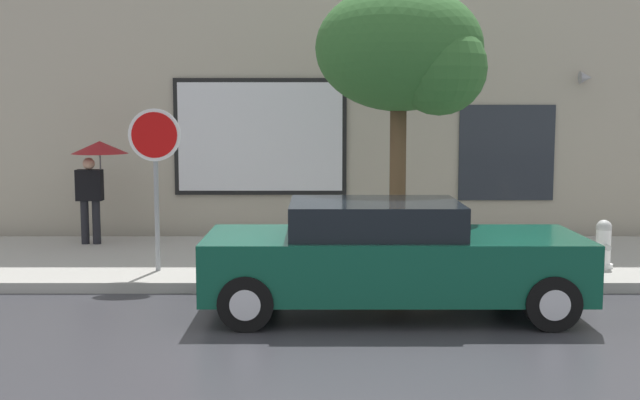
% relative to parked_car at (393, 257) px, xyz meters
% --- Properties ---
extents(ground_plane, '(60.00, 60.00, 0.00)m').
position_rel_parked_car_xyz_m(ground_plane, '(-0.45, 0.01, -0.70)').
color(ground_plane, '#333338').
extents(sidewalk, '(20.00, 4.00, 0.15)m').
position_rel_parked_car_xyz_m(sidewalk, '(-0.45, 3.01, -0.62)').
color(sidewalk, '#A3A099').
rests_on(sidewalk, ground).
extents(building_facade, '(20.00, 0.67, 7.00)m').
position_rel_parked_car_xyz_m(building_facade, '(-0.46, 5.51, 2.78)').
color(building_facade, '#B2A893').
rests_on(building_facade, ground).
extents(parked_car, '(4.58, 1.81, 1.39)m').
position_rel_parked_car_xyz_m(parked_car, '(0.00, 0.00, 0.00)').
color(parked_car, '#0F4C38').
rests_on(parked_car, ground).
extents(fire_hydrant, '(0.30, 0.44, 0.72)m').
position_rel_parked_car_xyz_m(fire_hydrant, '(3.38, 2.08, -0.20)').
color(fire_hydrant, white).
rests_on(fire_hydrant, sidewalk).
extents(pedestrian_with_umbrella, '(0.98, 0.98, 1.81)m').
position_rel_parked_car_xyz_m(pedestrian_with_umbrella, '(-4.76, 4.18, 0.90)').
color(pedestrian_with_umbrella, black).
rests_on(pedestrian_with_umbrella, sidewalk).
extents(street_tree, '(2.46, 2.09, 4.17)m').
position_rel_parked_car_xyz_m(street_tree, '(0.41, 2.07, 2.61)').
color(street_tree, '#4C3823').
rests_on(street_tree, sidewalk).
extents(stop_sign, '(0.76, 0.10, 2.37)m').
position_rel_parked_car_xyz_m(stop_sign, '(-3.24, 1.83, 1.13)').
color(stop_sign, gray).
rests_on(stop_sign, sidewalk).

